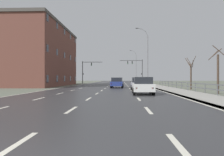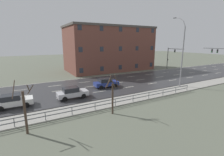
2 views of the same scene
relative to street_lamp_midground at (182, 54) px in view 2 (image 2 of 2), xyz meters
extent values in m
cube|color=#5B6051|center=(-7.46, 5.76, -5.75)|extent=(160.00, 160.00, 0.12)
cube|color=#303033|center=(-7.46, 17.76, -5.68)|extent=(14.00, 120.00, 0.02)
cube|color=beige|center=(-10.96, -24.04, -5.66)|extent=(0.16, 2.20, 0.01)
cube|color=beige|center=(-10.96, -18.64, -5.66)|extent=(0.16, 2.20, 0.01)
cube|color=beige|center=(-10.96, -13.24, -5.66)|extent=(0.16, 2.20, 0.01)
cube|color=beige|center=(-10.96, -7.84, -5.66)|extent=(0.16, 2.20, 0.01)
cube|color=beige|center=(-10.96, -2.44, -5.66)|extent=(0.16, 2.20, 0.01)
cube|color=beige|center=(-10.96, 2.96, -5.66)|extent=(0.16, 2.20, 0.01)
cube|color=beige|center=(-10.96, 8.36, -5.66)|extent=(0.16, 2.20, 0.01)
cube|color=beige|center=(-10.96, 13.76, -5.66)|extent=(0.16, 2.20, 0.01)
cube|color=beige|center=(-10.96, 19.16, -5.66)|extent=(0.16, 2.20, 0.01)
cube|color=beige|center=(-10.96, 24.56, -5.66)|extent=(0.16, 2.20, 0.01)
cube|color=beige|center=(-10.96, 29.96, -5.66)|extent=(0.16, 2.20, 0.01)
cube|color=beige|center=(-10.96, 35.36, -5.66)|extent=(0.16, 2.20, 0.01)
cube|color=beige|center=(-7.46, -24.04, -5.66)|extent=(0.16, 2.20, 0.01)
cube|color=beige|center=(-7.46, -18.64, -5.66)|extent=(0.16, 2.20, 0.01)
cube|color=beige|center=(-7.46, -13.24, -5.66)|extent=(0.16, 2.20, 0.01)
cube|color=beige|center=(-7.46, -7.84, -5.66)|extent=(0.16, 2.20, 0.01)
cube|color=beige|center=(-7.46, -2.44, -5.66)|extent=(0.16, 2.20, 0.01)
cube|color=beige|center=(-7.46, 2.96, -5.66)|extent=(0.16, 2.20, 0.01)
cube|color=beige|center=(-7.46, 8.36, -5.66)|extent=(0.16, 2.20, 0.01)
cube|color=beige|center=(-7.46, 13.76, -5.66)|extent=(0.16, 2.20, 0.01)
cube|color=beige|center=(-7.46, 19.16, -5.66)|extent=(0.16, 2.20, 0.01)
cube|color=beige|center=(-7.46, 24.56, -5.66)|extent=(0.16, 2.20, 0.01)
cube|color=beige|center=(-3.96, -24.04, -5.66)|extent=(0.16, 2.20, 0.01)
cube|color=beige|center=(-3.96, -18.64, -5.66)|extent=(0.16, 2.20, 0.01)
cube|color=beige|center=(-3.96, -13.24, -5.66)|extent=(0.16, 2.20, 0.01)
cube|color=beige|center=(-3.96, -7.84, -5.66)|extent=(0.16, 2.20, 0.01)
cube|color=beige|center=(-3.96, -2.44, -5.66)|extent=(0.16, 2.20, 0.01)
cube|color=beige|center=(-3.96, 2.96, -5.66)|extent=(0.16, 2.20, 0.01)
cube|color=beige|center=(-3.96, 8.36, -5.66)|extent=(0.16, 2.20, 0.01)
cube|color=beige|center=(-3.96, 13.76, -5.66)|extent=(0.16, 2.20, 0.01)
cube|color=beige|center=(-3.96, 19.16, -5.66)|extent=(0.16, 2.20, 0.01)
cube|color=beige|center=(-14.31, 17.76, -5.66)|extent=(0.16, 120.00, 0.01)
cube|color=#515459|center=(2.39, -18.01, -4.74)|extent=(0.06, 33.80, 0.08)
cube|color=#515459|center=(2.39, -18.01, -5.14)|extent=(0.06, 33.80, 0.08)
cylinder|color=#515459|center=(2.39, -24.51, -5.19)|extent=(0.07, 0.07, 1.00)
cylinder|color=#515459|center=(2.39, -21.91, -5.19)|extent=(0.07, 0.07, 1.00)
cylinder|color=#515459|center=(2.39, -19.31, -5.19)|extent=(0.07, 0.07, 1.00)
cylinder|color=#515459|center=(2.39, -16.71, -5.19)|extent=(0.07, 0.07, 1.00)
cylinder|color=#515459|center=(2.39, -14.11, -5.19)|extent=(0.07, 0.07, 1.00)
cylinder|color=#515459|center=(2.39, -11.51, -5.19)|extent=(0.07, 0.07, 1.00)
cylinder|color=#515459|center=(2.39, -8.91, -5.19)|extent=(0.07, 0.07, 1.00)
cylinder|color=#515459|center=(2.39, -6.31, -5.19)|extent=(0.07, 0.07, 1.00)
cylinder|color=#515459|center=(2.39, -3.71, -5.19)|extent=(0.07, 0.07, 1.00)
cylinder|color=#515459|center=(2.39, -1.11, -5.19)|extent=(0.07, 0.07, 1.00)
cylinder|color=slate|center=(0.14, 0.00, -0.70)|extent=(0.20, 0.20, 9.98)
cylinder|color=slate|center=(-0.06, 0.00, 4.73)|extent=(0.50, 0.11, 0.91)
cylinder|color=slate|center=(-0.65, 0.00, 5.43)|extent=(0.85, 0.11, 0.64)
cylinder|color=slate|center=(-1.51, 0.00, 5.79)|extent=(0.96, 0.11, 0.27)
cube|color=#333335|center=(-1.98, 0.00, 5.82)|extent=(0.56, 0.24, 0.12)
cylinder|color=#38383A|center=(-2.52, 14.36, 0.49)|extent=(5.93, 0.12, 0.12)
cube|color=black|center=(-2.23, 14.36, -0.06)|extent=(0.20, 0.28, 0.80)
sphere|color=#2D2D2D|center=(-2.23, 14.21, 0.20)|extent=(0.14, 0.14, 0.14)
sphere|color=#2D2D2D|center=(-2.23, 14.21, -0.06)|extent=(0.14, 0.14, 0.14)
sphere|color=green|center=(-2.23, 14.21, -0.32)|extent=(0.14, 0.14, 0.14)
cube|color=black|center=(-3.41, 14.36, -0.06)|extent=(0.20, 0.28, 0.80)
sphere|color=#2D2D2D|center=(-3.41, 14.21, 0.20)|extent=(0.14, 0.14, 0.14)
sphere|color=#2D2D2D|center=(-3.41, 14.21, -0.06)|extent=(0.14, 0.14, 0.14)
sphere|color=green|center=(-3.41, 14.21, -0.32)|extent=(0.14, 0.14, 0.14)
cylinder|color=#38383A|center=(-15.36, 13.58, -2.70)|extent=(0.18, 0.18, 5.98)
cylinder|color=#38383A|center=(-12.72, 13.58, 0.04)|extent=(5.27, 0.12, 0.12)
cube|color=black|center=(-12.98, 13.58, -0.51)|extent=(0.20, 0.28, 0.80)
sphere|color=#2D2D2D|center=(-12.98, 13.43, -0.25)|extent=(0.14, 0.14, 0.14)
sphere|color=#2D2D2D|center=(-12.98, 13.43, -0.51)|extent=(0.14, 0.14, 0.14)
sphere|color=green|center=(-12.98, 13.43, -0.77)|extent=(0.14, 0.14, 0.14)
cube|color=black|center=(-15.14, 13.53, -3.09)|extent=(0.18, 0.12, 0.32)
cube|color=navy|center=(-5.78, -11.15, -5.04)|extent=(1.98, 4.19, 0.64)
cube|color=black|center=(-5.79, -11.40, -4.42)|extent=(1.67, 2.08, 0.60)
cube|color=slate|center=(-5.74, -10.45, -4.44)|extent=(1.41, 0.16, 0.51)
cylinder|color=black|center=(-4.90, -9.92, -5.36)|extent=(0.26, 0.67, 0.66)
cylinder|color=black|center=(-6.52, -9.84, -5.36)|extent=(0.26, 0.67, 0.66)
cylinder|color=black|center=(-5.04, -12.46, -5.36)|extent=(0.26, 0.67, 0.66)
cylinder|color=black|center=(-6.66, -12.37, -5.36)|extent=(0.26, 0.67, 0.66)
cube|color=red|center=(-6.55, -13.14, -5.04)|extent=(0.16, 0.05, 0.14)
cube|color=red|center=(-5.23, -13.21, -5.04)|extent=(0.16, 0.05, 0.14)
cube|color=silver|center=(-3.21, -24.66, -5.04)|extent=(1.86, 4.14, 0.64)
cube|color=black|center=(-3.22, -24.91, -4.42)|extent=(1.61, 2.04, 0.60)
cube|color=slate|center=(-3.20, -23.96, -4.44)|extent=(1.41, 0.11, 0.51)
cylinder|color=black|center=(-2.37, -23.41, -5.36)|extent=(0.24, 0.67, 0.66)
cylinder|color=black|center=(-3.99, -23.37, -5.36)|extent=(0.24, 0.67, 0.66)
cylinder|color=black|center=(-2.44, -25.95, -5.36)|extent=(0.24, 0.67, 0.66)
cylinder|color=black|center=(-4.05, -25.91, -5.36)|extent=(0.24, 0.67, 0.66)
cube|color=#B7B7BC|center=(-3.05, -17.70, -5.04)|extent=(1.78, 4.11, 0.64)
cube|color=black|center=(-3.05, -17.95, -4.42)|extent=(1.57, 2.01, 0.60)
cube|color=slate|center=(-3.04, -17.00, -4.44)|extent=(1.40, 0.09, 0.51)
cylinder|color=black|center=(-2.23, -16.43, -5.36)|extent=(0.22, 0.66, 0.66)
cylinder|color=black|center=(-3.85, -16.42, -5.36)|extent=(0.22, 0.66, 0.66)
cylinder|color=black|center=(-2.25, -18.97, -5.36)|extent=(0.22, 0.66, 0.66)
cylinder|color=black|center=(-3.86, -18.96, -5.36)|extent=(0.22, 0.66, 0.66)
cube|color=red|center=(-3.72, -19.72, -5.04)|extent=(0.16, 0.04, 0.14)
cube|color=red|center=(-2.40, -19.73, -5.04)|extent=(0.16, 0.04, 0.14)
cube|color=brown|center=(-21.93, -1.90, -0.12)|extent=(11.41, 22.58, 11.14)
cube|color=#4C4742|center=(-21.93, -1.90, 5.70)|extent=(11.64, 23.03, 0.50)
cube|color=#282D38|center=(-16.20, -11.99, -4.29)|extent=(0.04, 0.90, 1.10)
cube|color=#282D38|center=(-16.20, -6.95, -4.29)|extent=(0.04, 0.90, 1.10)
cube|color=#282D38|center=(-16.20, -1.90, -4.29)|extent=(0.04, 0.90, 1.10)
cube|color=#282D38|center=(-16.20, 3.14, -4.29)|extent=(0.04, 0.90, 1.10)
cube|color=#282D38|center=(-16.20, 8.19, -4.29)|extent=(0.04, 0.90, 1.10)
cube|color=#282D38|center=(-16.20, -11.99, 0.28)|extent=(0.04, 0.90, 1.10)
cube|color=#282D38|center=(-16.20, -6.95, 0.28)|extent=(0.04, 0.90, 1.10)
cube|color=#282D38|center=(-16.20, -1.90, 0.28)|extent=(0.04, 0.90, 1.10)
cube|color=#282D38|center=(-16.20, 3.14, 0.28)|extent=(0.04, 0.90, 1.10)
cube|color=#282D38|center=(-16.20, 8.19, 0.28)|extent=(0.04, 0.90, 1.10)
cube|color=#282D38|center=(-16.20, -11.99, 4.85)|extent=(0.04, 0.90, 1.10)
cube|color=#282D38|center=(-16.20, -6.95, 4.85)|extent=(0.04, 0.90, 1.10)
cube|color=#282D38|center=(-16.20, -1.90, 4.85)|extent=(0.04, 0.90, 1.10)
cube|color=#282D38|center=(-16.20, 3.14, 4.85)|extent=(0.04, 0.90, 1.10)
cube|color=#282D38|center=(-16.20, 8.19, 4.85)|extent=(0.04, 0.90, 1.10)
cylinder|color=#423328|center=(3.95, -23.55, -3.83)|extent=(0.20, 0.20, 3.71)
cylinder|color=#423328|center=(3.85, -24.16, -1.75)|extent=(1.25, 0.31, 1.20)
cylinder|color=#423328|center=(3.76, -22.99, -1.98)|extent=(1.16, 0.49, 1.05)
cylinder|color=#423328|center=(4.02, -23.12, -1.77)|extent=(0.92, 0.23, 0.84)
cylinder|color=#423328|center=(3.97, -15.36, -4.03)|extent=(0.20, 0.20, 3.31)
cylinder|color=#423328|center=(3.62, -15.60, -2.27)|extent=(0.50, 0.79, 0.92)
cylinder|color=#423328|center=(3.67, -15.58, -2.02)|extent=(0.49, 0.68, 1.03)
cylinder|color=#423328|center=(4.33, -15.10, -2.03)|extent=(0.56, 0.80, 1.49)
cylinder|color=#423328|center=(4.20, -15.39, -2.31)|extent=(0.14, 0.52, 0.93)
cylinder|color=#423328|center=(3.51, -15.59, -2.18)|extent=(0.49, 1.00, 1.31)
camera|label=1|loc=(-5.19, -44.96, -4.22)|focal=35.80mm
camera|label=2|loc=(18.34, -23.38, 1.85)|focal=26.34mm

